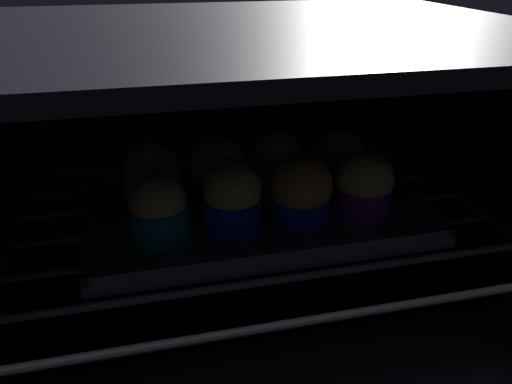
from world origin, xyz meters
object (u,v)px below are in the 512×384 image
muffin_row0_col1 (232,197)px  muffin_row1_col2 (277,165)px  muffin_row0_col2 (301,191)px  muffin_row1_col3 (338,160)px  baking_tray (256,213)px  muffin_row0_col3 (364,185)px  muffin_row1_col0 (152,176)px  muffin_row1_col1 (217,171)px  muffin_row0_col0 (158,209)px

muffin_row0_col1 → muffin_row1_col2: bearing=47.1°
muffin_row0_col2 → muffin_row1_col3: bearing=46.1°
muffin_row0_col2 → muffin_row1_col2: 7.42cm
baking_tray → muffin_row0_col3: size_ratio=4.78×
baking_tray → muffin_row1_col0: bearing=163.1°
muffin_row1_col1 → muffin_row1_col3: muffin_row1_col1 is taller
muffin_row1_col2 → baking_tray: bearing=-133.1°
muffin_row0_col2 → muffin_row0_col3: bearing=-2.4°
muffin_row0_col0 → muffin_row1_col3: (22.60, 7.70, 0.19)cm
muffin_row0_col2 → muffin_row1_col2: (-0.60, 7.39, 0.21)cm
muffin_row0_col1 → muffin_row1_col3: bearing=27.4°
muffin_row1_col0 → muffin_row1_col3: 22.79cm
muffin_row1_col3 → muffin_row1_col0: bearing=-178.6°
muffin_row1_col0 → muffin_row1_col1: size_ratio=1.06×
muffin_row0_col3 → muffin_row1_col1: size_ratio=1.00×
muffin_row0_col2 → muffin_row1_col2: bearing=94.7°
muffin_row0_col2 → muffin_row1_col2: size_ratio=0.96×
muffin_row1_col1 → baking_tray: bearing=-43.1°
muffin_row1_col0 → muffin_row0_col3: bearing=-18.2°
muffin_row1_col3 → baking_tray: bearing=-160.8°
muffin_row0_col0 → muffin_row1_col0: (-0.18, 7.14, 0.58)cm
baking_tray → muffin_row0_col1: bearing=-132.7°
muffin_row1_col2 → muffin_row1_col1: bearing=-178.4°
muffin_row0_col1 → muffin_row0_col0: bearing=179.6°
baking_tray → muffin_row0_col3: 12.63cm
muffin_row1_col2 → muffin_row1_col3: bearing=1.9°
muffin_row0_col2 → muffin_row1_col2: muffin_row1_col2 is taller
baking_tray → muffin_row1_col2: bearing=46.9°
muffin_row1_col0 → muffin_row1_col2: size_ratio=1.06×
muffin_row0_col0 → muffin_row1_col3: muffin_row1_col3 is taller
muffin_row1_col1 → muffin_row1_col3: (15.25, 0.47, -0.26)cm
muffin_row0_col1 → muffin_row1_col0: (-7.83, 7.20, 0.11)cm
baking_tray → muffin_row0_col2: 6.78cm
baking_tray → muffin_row1_col0: (-11.30, 3.44, 4.32)cm
muffin_row0_col1 → muffin_row1_col2: size_ratio=1.04×
muffin_row0_col2 → muffin_row1_col1: (-7.87, 7.19, 0.21)cm
muffin_row1_col0 → muffin_row1_col3: (22.78, 0.56, -0.39)cm
muffin_row0_col3 → muffin_row0_col1: bearing=179.2°
muffin_row0_col3 → muffin_row1_col1: (-15.06, 7.49, 0.14)cm
muffin_row0_col2 → muffin_row1_col0: bearing=155.2°
muffin_row0_col2 → muffin_row1_col1: muffin_row1_col1 is taller
muffin_row0_col1 → muffin_row0_col2: bearing=0.7°
muffin_row1_col3 → muffin_row0_col0: bearing=-161.2°
muffin_row0_col3 → muffin_row1_col2: (-7.79, 7.70, 0.14)cm
muffin_row0_col0 → muffin_row0_col1: size_ratio=0.90×
baking_tray → muffin_row1_col0: size_ratio=4.53×
muffin_row0_col2 → muffin_row0_col1: bearing=-179.3°
muffin_row0_col3 → muffin_row1_col2: 10.95cm
muffin_row0_col2 → muffin_row1_col0: (-15.40, 7.10, 0.34)cm
baking_tray → muffin_row1_col2: (3.49, 3.73, 4.19)cm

